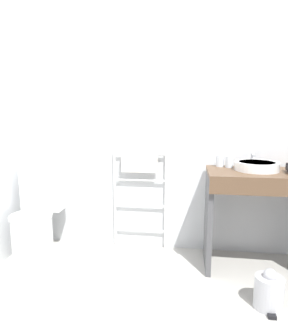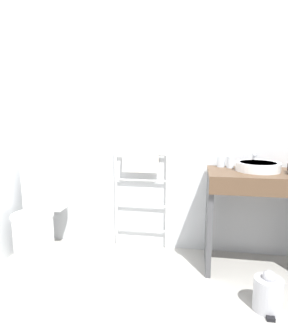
# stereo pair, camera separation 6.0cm
# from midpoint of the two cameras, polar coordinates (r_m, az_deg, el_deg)

# --- Properties ---
(wall_back) EXTENTS (2.87, 0.12, 2.69)m
(wall_back) POSITION_cam_midpoint_polar(r_m,az_deg,el_deg) (2.82, 2.32, 11.53)
(wall_back) COLOR silver
(wall_back) RESTS_ON ground_plane
(toilet) EXTENTS (0.37, 0.51, 0.79)m
(toilet) POSITION_cam_midpoint_polar(r_m,az_deg,el_deg) (2.91, -20.43, -9.40)
(toilet) COLOR white
(toilet) RESTS_ON ground_plane
(towel_radiator) EXTENTS (0.51, 0.06, 0.95)m
(towel_radiator) POSITION_cam_midpoint_polar(r_m,az_deg,el_deg) (2.80, -1.44, -2.16)
(towel_radiator) COLOR silver
(towel_radiator) RESTS_ON ground_plane
(vanity_counter) EXTENTS (0.85, 0.51, 0.83)m
(vanity_counter) POSITION_cam_midpoint_polar(r_m,az_deg,el_deg) (2.61, 20.60, -6.63)
(vanity_counter) COLOR brown
(vanity_counter) RESTS_ON ground_plane
(sink_basin) EXTENTS (0.35, 0.35, 0.07)m
(sink_basin) POSITION_cam_midpoint_polar(r_m,az_deg,el_deg) (2.58, 20.05, 0.37)
(sink_basin) COLOR white
(sink_basin) RESTS_ON vanity_counter
(faucet) EXTENTS (0.02, 0.10, 0.12)m
(faucet) POSITION_cam_midpoint_polar(r_m,az_deg,el_deg) (2.74, 19.40, 1.81)
(faucet) COLOR silver
(faucet) RESTS_ON vanity_counter
(cup_near_wall) EXTENTS (0.07, 0.07, 0.10)m
(cup_near_wall) POSITION_cam_midpoint_polar(r_m,az_deg,el_deg) (2.69, 13.64, 1.31)
(cup_near_wall) COLOR silver
(cup_near_wall) RESTS_ON vanity_counter
(cup_near_edge) EXTENTS (0.06, 0.06, 0.10)m
(cup_near_edge) POSITION_cam_midpoint_polar(r_m,az_deg,el_deg) (2.66, 15.32, 1.13)
(cup_near_edge) COLOR silver
(cup_near_edge) RESTS_ON vanity_counter
(trash_bin) EXTENTS (0.19, 0.22, 0.28)m
(trash_bin) POSITION_cam_midpoint_polar(r_m,az_deg,el_deg) (2.29, 21.95, -20.97)
(trash_bin) COLOR #B7B7BC
(trash_bin) RESTS_ON ground_plane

